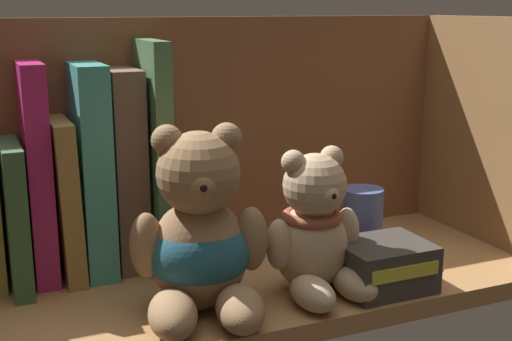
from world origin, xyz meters
The scene contains 13 objects.
shelf_board centered at (0.00, 0.00, 1.00)cm, with size 65.38×24.33×2.00cm, color #9E7042.
shelf_back_panel centered at (0.00, 12.77, 14.53)cm, with size 67.78×1.20×29.06cm, color brown.
shelf_side_panel_right centered at (33.49, 0.00, 14.53)cm, with size 1.60×26.73×29.06cm, color #9E7042.
book_3 centered at (-20.76, 9.90, 9.57)cm, with size 1.97×14.84×15.13cm, color #395C38.
book_4 centered at (-18.20, 9.90, 13.43)cm, with size 2.36×10.25×22.87cm, color #BA236B.
book_5 centered at (-15.62, 9.90, 10.51)cm, with size 2.01×12.41×17.01cm, color olive.
book_6 centered at (-12.65, 9.90, 13.29)cm, with size 3.14×11.43×22.58cm, color teal.
book_7 centered at (-9.01, 9.90, 12.93)cm, with size 3.36×9.57×21.86cm, color brown.
book_8 centered at (-6.00, 9.90, 14.42)cm, with size 1.87×13.37×24.85cm, color #487047.
teddy_bear_larger centered at (-5.51, -5.42, 9.05)cm, with size 13.52×14.36×17.94cm.
teddy_bear_smaller centered at (6.51, -5.78, 8.30)cm, with size 10.83×11.06×14.77cm.
pillar_candle centered at (16.05, 0.57, 6.09)cm, with size 4.67×4.67×8.18cm, color #4C5B99.
small_product_box centered at (13.38, -7.84, 4.43)cm, with size 9.06×7.67×4.86cm.
Camera 1 is at (-24.76, -62.49, 30.29)cm, focal length 47.78 mm.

